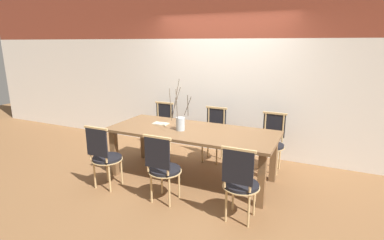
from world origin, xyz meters
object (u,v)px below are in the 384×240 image
object	(u,v)px
dining_table	(192,136)
book_stack	(161,124)
chair_far_center	(272,141)
chair_near_center	(240,182)
vase_centerpiece	(180,123)

from	to	relation	value
dining_table	book_stack	xyz separation A→B (m)	(-0.58, 0.08, 0.10)
chair_far_center	book_stack	xyz separation A→B (m)	(-1.60, -0.72, 0.27)
chair_far_center	dining_table	bearing A→B (deg)	38.26
chair_near_center	vase_centerpiece	bearing A→B (deg)	147.14
chair_near_center	chair_far_center	bearing A→B (deg)	88.10
dining_table	book_stack	distance (m)	0.59
dining_table	chair_far_center	bearing A→B (deg)	38.26
vase_centerpiece	book_stack	size ratio (longest dim) A/B	3.10
chair_far_center	chair_near_center	bearing A→B (deg)	88.10
dining_table	chair_far_center	distance (m)	1.31
chair_near_center	vase_centerpiece	xyz separation A→B (m)	(-1.12, 0.72, 0.38)
chair_far_center	book_stack	bearing A→B (deg)	24.31
chair_far_center	vase_centerpiece	size ratio (longest dim) A/B	1.26
chair_near_center	dining_table	bearing A→B (deg)	140.24
vase_centerpiece	dining_table	bearing A→B (deg)	29.79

